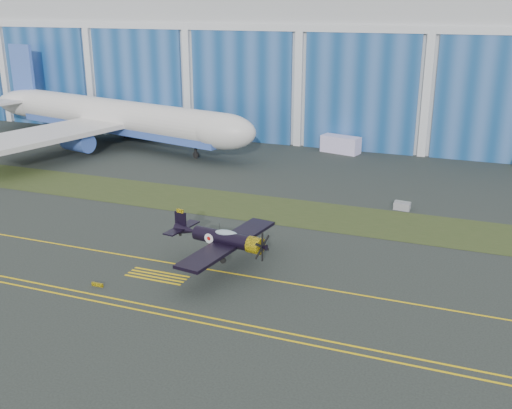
% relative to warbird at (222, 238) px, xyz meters
% --- Properties ---
extents(ground, '(260.00, 260.00, 0.00)m').
position_rel_warbird_xyz_m(ground, '(12.93, 4.06, -3.11)').
color(ground, '#2D342F').
rests_on(ground, ground).
extents(grass_median, '(260.00, 10.00, 0.02)m').
position_rel_warbird_xyz_m(grass_median, '(12.93, 18.06, -3.09)').
color(grass_median, '#475128').
rests_on(grass_median, ground).
extents(hangar, '(220.00, 45.70, 30.00)m').
position_rel_warbird_xyz_m(hangar, '(12.93, 75.85, 11.85)').
color(hangar, silver).
rests_on(hangar, ground).
extents(taxiway_centreline, '(200.00, 0.20, 0.02)m').
position_rel_warbird_xyz_m(taxiway_centreline, '(12.93, -0.94, -3.10)').
color(taxiway_centreline, yellow).
rests_on(taxiway_centreline, ground).
extents(edge_line_near, '(80.00, 0.20, 0.02)m').
position_rel_warbird_xyz_m(edge_line_near, '(12.93, -10.44, -3.10)').
color(edge_line_near, yellow).
rests_on(edge_line_near, ground).
extents(edge_line_far, '(80.00, 0.20, 0.02)m').
position_rel_warbird_xyz_m(edge_line_far, '(12.93, -9.44, -3.10)').
color(edge_line_far, yellow).
rests_on(edge_line_far, ground).
extents(hold_short_ladder, '(6.00, 2.40, 0.02)m').
position_rel_warbird_xyz_m(hold_short_ladder, '(-5.07, -4.04, -3.10)').
color(hold_short_ladder, yellow).
rests_on(hold_short_ladder, ground).
extents(guard_board_left, '(1.20, 0.15, 0.35)m').
position_rel_warbird_xyz_m(guard_board_left, '(-9.07, -7.94, -2.94)').
color(guard_board_left, yellow).
rests_on(guard_board_left, ground).
extents(warbird, '(13.65, 15.70, 4.19)m').
position_rel_warbird_xyz_m(warbird, '(0.00, 0.00, 0.00)').
color(warbird, black).
rests_on(warbird, ground).
extents(jetliner, '(77.91, 70.44, 23.21)m').
position_rel_warbird_xyz_m(jetliner, '(-40.01, 42.53, 8.50)').
color(jetliner, silver).
rests_on(jetliner, ground).
extents(shipping_container, '(7.11, 4.18, 2.89)m').
position_rel_warbird_xyz_m(shipping_container, '(-0.47, 50.85, -1.67)').
color(shipping_container, '#D9CCFD').
rests_on(shipping_container, ground).
extents(cart, '(2.12, 1.66, 1.12)m').
position_rel_warbird_xyz_m(cart, '(-47.84, 49.57, -2.55)').
color(cart, white).
rests_on(cart, ground).
extents(barrier_a, '(2.06, 0.85, 0.90)m').
position_rel_warbird_xyz_m(barrier_a, '(13.88, 24.59, -2.66)').
color(barrier_a, gray).
rests_on(barrier_a, ground).
extents(barrier_b, '(2.05, 0.77, 0.90)m').
position_rel_warbird_xyz_m(barrier_b, '(13.90, 23.73, -2.66)').
color(barrier_b, gray).
rests_on(barrier_b, ground).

